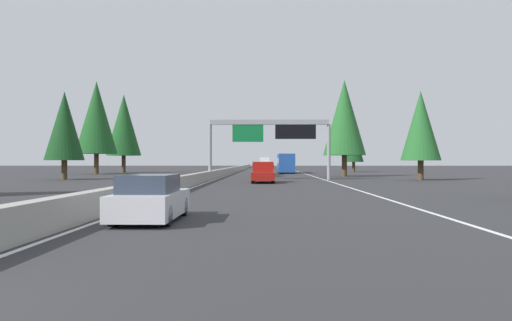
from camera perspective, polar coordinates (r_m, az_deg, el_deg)
ground_plane at (r=65.87m, az=-3.66°, el=-1.76°), size 320.00×320.00×0.00m
median_barrier at (r=85.82m, az=-2.75°, el=-1.07°), size 180.00×0.56×0.90m
shoulder_stripe_right at (r=75.88m, az=5.68°, el=-1.53°), size 160.00×0.16×0.01m
shoulder_stripe_median at (r=75.82m, az=-2.84°, el=-1.54°), size 160.00×0.16×0.01m
sign_gantry_overhead at (r=51.43m, az=1.74°, el=3.30°), size 0.50×12.68×6.21m
sedan_mid_left at (r=16.11m, az=-12.03°, el=-4.38°), size 4.40×1.80×1.47m
pickup_mid_center at (r=44.45m, az=0.82°, el=-1.36°), size 5.60×2.00×1.86m
bus_distant_a at (r=81.35m, az=3.42°, el=-0.23°), size 11.50×2.55×3.10m
box_truck_distant_b at (r=128.08m, az=1.00°, el=-0.24°), size 8.50×2.40×2.95m
minivan_near_center at (r=71.15m, az=0.97°, el=-0.87°), size 5.00×1.95×1.69m
sedan_far_left at (r=63.17m, az=1.20°, el=-1.21°), size 4.40×1.80×1.47m
conifer_right_near at (r=52.80m, az=18.41°, el=3.80°), size 3.98×3.98×9.04m
conifer_right_mid at (r=63.73m, az=10.13°, el=4.87°), size 5.37×5.37×12.21m
conifer_right_far at (r=92.15m, az=11.16°, el=1.81°), size 3.61×3.61×8.21m
conifer_left_near at (r=55.28m, az=-21.18°, el=3.71°), size 4.04×4.04×9.17m
conifer_left_mid at (r=78.26m, az=-17.88°, el=4.72°), size 6.14×6.14×13.94m
conifer_left_far at (r=86.56m, az=-14.97°, el=3.95°), size 5.81×5.81×13.20m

